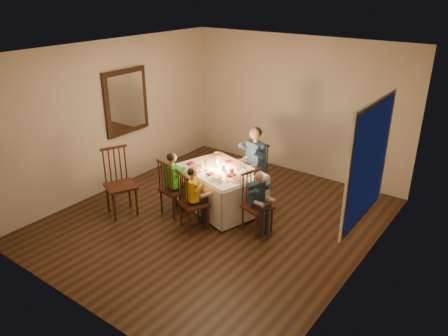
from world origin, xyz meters
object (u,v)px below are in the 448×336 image
Objects in this scene: chair_adult at (253,194)px; chair_near_right at (195,227)px; child_yellow at (195,227)px; chair_end at (257,231)px; child_green at (175,213)px; child_teal at (257,231)px; chair_near_left at (175,213)px; dining_table at (221,181)px; serving_bowl at (217,157)px; adult at (253,194)px; chair_extra at (123,213)px.

chair_near_right is at bearing -75.49° from chair_adult.
child_yellow is (-0.10, -1.49, 0.00)m from chair_adult.
chair_near_right is at bearing 136.08° from chair_end.
child_teal is (1.37, 0.31, 0.00)m from child_green.
chair_end is (1.37, 0.31, 0.00)m from chair_near_left.
dining_table is at bearing -61.26° from child_yellow.
serving_bowl is (-1.22, 0.62, 0.72)m from child_teal.
dining_table is 1.57× the size of child_teal.
adult is at bearing 38.15° from serving_bowl.
chair_near_left is at bearing -29.72° from chair_extra.
dining_table is 1.67m from chair_extra.
serving_bowl is at bearing 79.05° from child_teal.
chair_extra is 1.10× the size of child_yellow.
chair_near_left is 0.96× the size of child_teal.
chair_near_left is 0.95× the size of child_yellow.
adult is at bearing -107.59° from child_green.
serving_bowl is at bearing 150.45° from dining_table.
chair_near_left and chair_end have the same top height.
serving_bowl is at bearing 79.05° from chair_end.
child_yellow reaches higher than chair_near_left.
chair_end is at bearing -158.57° from child_green.
chair_near_left is 1.41m from child_teal.
chair_adult is at bearing -12.67° from chair_extra.
chair_near_left is 0.77× the size of adult.
chair_adult is 0.86× the size of chair_extra.
chair_near_right is 0.96× the size of child_teal.
child_teal is at bearing -125.96° from child_yellow.
chair_adult is at bearing 38.15° from serving_bowl.
chair_extra is 1.05× the size of child_green.
child_yellow reaches higher than chair_end.
serving_bowl is (0.16, 0.93, 0.72)m from child_green.
child_yellow is 0.95m from child_teal.
child_teal is (0.82, 0.48, 0.00)m from chair_near_right.
chair_adult is at bearing 51.54° from child_teal.
chair_near_left is at bearing -97.79° from adult.
child_teal is at bearing -44.95° from chair_extra.
child_teal is at bearing -36.07° from adult.
child_green is (0.67, 0.51, 0.00)m from chair_extra.
chair_adult is 0.96m from serving_bowl.
child_green is (-0.55, 0.17, 0.00)m from chair_near_right.
chair_near_right is 1.00× the size of chair_end.
child_yellow reaches higher than chair_adult.
adult reaches higher than chair_adult.
dining_table is 0.90m from child_yellow.
child_teal reaches higher than chair_end.
chair_adult is 0.00m from adult.
serving_bowl reaches higher than chair_near_right.
child_teal reaches higher than chair_adult.
child_yellow is (-0.00, 0.00, 0.00)m from chair_near_right.
child_yellow is at bearing -75.49° from adult.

